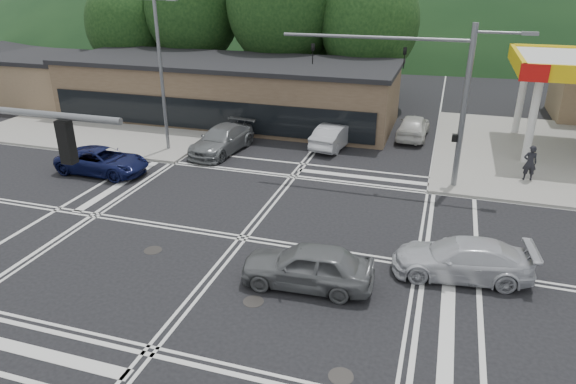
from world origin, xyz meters
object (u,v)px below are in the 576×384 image
(car_blue_west, at_px, (103,161))
(car_queue_a, at_px, (335,135))
(car_queue_b, at_px, (413,126))
(car_northbound, at_px, (222,140))
(pedestrian, at_px, (530,163))
(car_grey_center, at_px, (308,266))
(car_silver_east, at_px, (462,259))

(car_blue_west, bearing_deg, car_queue_a, -52.43)
(car_queue_b, distance_m, car_northbound, 12.50)
(car_queue_a, xyz_separation_m, car_queue_b, (4.50, 3.36, 0.03))
(car_blue_west, distance_m, car_queue_a, 13.66)
(car_queue_a, distance_m, car_northbound, 6.94)
(car_queue_a, bearing_deg, car_blue_west, 46.30)
(car_northbound, bearing_deg, pedestrian, 8.05)
(car_queue_b, bearing_deg, car_grey_center, 86.10)
(car_silver_east, bearing_deg, car_blue_west, -111.42)
(pedestrian, bearing_deg, car_grey_center, 50.87)
(car_queue_a, distance_m, car_queue_b, 5.61)
(car_grey_center, distance_m, pedestrian, 15.08)
(car_blue_west, relative_size, car_northbound, 0.94)
(car_silver_east, distance_m, car_queue_b, 16.70)
(car_grey_center, height_order, car_silver_east, car_grey_center)
(car_grey_center, bearing_deg, car_queue_a, -174.26)
(car_silver_east, xyz_separation_m, car_queue_a, (-7.54, 13.07, 0.04))
(car_queue_a, relative_size, car_northbound, 0.85)
(car_silver_east, relative_size, pedestrian, 2.61)
(car_queue_b, xyz_separation_m, car_northbound, (-10.77, -6.35, -0.00))
(car_queue_a, distance_m, pedestrian, 11.17)
(car_silver_east, height_order, car_queue_b, car_queue_b)
(car_queue_a, relative_size, pedestrian, 2.44)
(car_blue_west, xyz_separation_m, car_queue_a, (10.97, 8.14, 0.05))
(car_grey_center, xyz_separation_m, car_northbound, (-8.72, 12.28, -0.01))
(pedestrian, bearing_deg, car_queue_a, -19.61)
(car_silver_east, bearing_deg, car_northbound, -132.64)
(car_queue_a, bearing_deg, pedestrian, 175.49)
(car_grey_center, xyz_separation_m, car_queue_a, (-2.45, 15.27, -0.03))
(car_blue_west, height_order, pedestrian, pedestrian)
(car_blue_west, height_order, car_queue_b, car_queue_b)
(car_queue_a, height_order, pedestrian, pedestrian)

